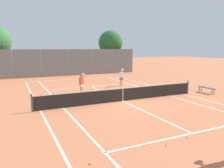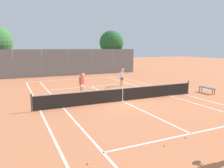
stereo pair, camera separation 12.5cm
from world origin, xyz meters
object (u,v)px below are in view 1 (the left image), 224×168
object	(u,v)px
player_far_right	(121,76)
tree_behind_right	(111,43)
player_far_left	(82,83)
loose_tennis_ball_0	(90,163)
loose_tennis_ball_2	(73,104)
courtside_bench	(207,88)
loose_tennis_ball_3	(187,137)
tennis_net	(123,94)
loose_tennis_ball_4	(166,145)
loose_tennis_ball_1	(177,97)

from	to	relation	value
player_far_right	tree_behind_right	bearing A→B (deg)	69.23
player_far_left	loose_tennis_ball_0	size ratio (longest dim) A/B	26.88
loose_tennis_ball_2	courtside_bench	size ratio (longest dim) A/B	0.04
player_far_left	loose_tennis_ball_2	bearing A→B (deg)	-118.27
loose_tennis_ball_0	loose_tennis_ball_3	world-z (taller)	same
loose_tennis_ball_2	loose_tennis_ball_0	bearing A→B (deg)	-100.99
tennis_net	player_far_left	xyz separation A→B (m)	(-1.89, 3.38, 0.42)
tennis_net	loose_tennis_ball_4	world-z (taller)	tennis_net
player_far_left	loose_tennis_ball_0	bearing A→B (deg)	-106.12
tennis_net	player_far_right	world-z (taller)	player_far_right
loose_tennis_ball_0	loose_tennis_ball_3	size ratio (longest dim) A/B	1.00
player_far_left	player_far_right	distance (m)	5.18
loose_tennis_ball_0	loose_tennis_ball_1	bearing A→B (deg)	33.97
loose_tennis_ball_1	loose_tennis_ball_3	distance (m)	7.48
player_far_left	loose_tennis_ball_4	distance (m)	10.30
player_far_right	loose_tennis_ball_0	bearing A→B (deg)	-121.63
tennis_net	player_far_left	bearing A→B (deg)	119.12
tennis_net	courtside_bench	distance (m)	7.62
loose_tennis_ball_0	tree_behind_right	xyz separation A→B (m)	(12.34, 24.76, 4.31)
loose_tennis_ball_3	tree_behind_right	distance (m)	26.14
loose_tennis_ball_0	loose_tennis_ball_2	distance (m)	7.59
loose_tennis_ball_1	loose_tennis_ball_2	distance (m)	7.70
loose_tennis_ball_4	courtside_bench	distance (m)	11.41
player_far_left	loose_tennis_ball_2	distance (m)	3.35
loose_tennis_ball_1	loose_tennis_ball_3	world-z (taller)	same
loose_tennis_ball_3	loose_tennis_ball_4	size ratio (longest dim) A/B	1.00
player_far_right	tennis_net	bearing A→B (deg)	-116.88
loose_tennis_ball_0	player_far_right	bearing A→B (deg)	58.37
loose_tennis_ball_4	loose_tennis_ball_0	bearing A→B (deg)	-179.49
loose_tennis_ball_4	loose_tennis_ball_1	bearing A→B (deg)	45.45
loose_tennis_ball_3	tree_behind_right	xyz separation A→B (m)	(8.01, 24.51, 4.31)
player_far_left	loose_tennis_ball_3	size ratio (longest dim) A/B	26.88
courtside_bench	tree_behind_right	size ratio (longest dim) A/B	0.24
loose_tennis_ball_2	courtside_bench	xyz separation A→B (m)	(11.02, -0.97, 0.38)
player_far_left	loose_tennis_ball_1	world-z (taller)	player_far_left
tennis_net	tree_behind_right	xyz separation A→B (m)	(7.48, 17.85, 3.84)
tennis_net	loose_tennis_ball_0	world-z (taller)	tennis_net
player_far_left	loose_tennis_ball_4	xyz separation A→B (m)	(0.09, -10.27, -0.89)
loose_tennis_ball_4	tree_behind_right	size ratio (longest dim) A/B	0.01
loose_tennis_ball_2	loose_tennis_ball_4	xyz separation A→B (m)	(1.62, -7.42, 0.00)
player_far_right	courtside_bench	xyz separation A→B (m)	(4.79, -5.98, -0.52)
loose_tennis_ball_1	loose_tennis_ball_3	size ratio (longest dim) A/B	1.00
player_far_right	loose_tennis_ball_1	size ratio (longest dim) A/B	26.88
player_far_left	loose_tennis_ball_2	xyz separation A→B (m)	(-1.53, -2.84, -0.89)
tennis_net	courtside_bench	xyz separation A→B (m)	(7.60, -0.42, -0.10)
tennis_net	loose_tennis_ball_3	world-z (taller)	tennis_net
player_far_right	loose_tennis_ball_0	distance (m)	14.67
loose_tennis_ball_4	loose_tennis_ball_2	bearing A→B (deg)	102.30
loose_tennis_ball_1	loose_tennis_ball_4	world-z (taller)	same
loose_tennis_ball_3	courtside_bench	bearing A→B (deg)	37.48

